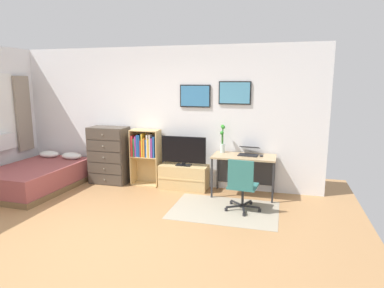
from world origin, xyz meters
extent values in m
plane|color=#A87A4C|center=(0.00, 0.00, 0.00)|extent=(7.20, 7.20, 0.00)
cube|color=white|center=(0.00, 2.43, 1.35)|extent=(6.12, 0.06, 2.70)
cube|color=black|center=(0.66, 2.38, 1.77)|extent=(0.59, 0.02, 0.42)
cube|color=teal|center=(0.66, 2.37, 1.77)|extent=(0.55, 0.01, 0.38)
cube|color=black|center=(1.40, 2.38, 1.83)|extent=(0.59, 0.02, 0.42)
cube|color=#4C93B7|center=(1.40, 2.37, 1.83)|extent=(0.55, 0.01, 0.38)
cube|color=gray|center=(-2.94, 1.99, 1.38)|extent=(0.05, 0.40, 1.54)
cube|color=silver|center=(-2.89, 1.30, 0.90)|extent=(0.20, 0.52, 0.30)
cube|color=#9E937F|center=(1.44, 1.29, 0.00)|extent=(1.70, 1.20, 0.01)
cube|color=brown|center=(-2.21, 1.39, 0.05)|extent=(1.33, 1.95, 0.10)
cube|color=#9E4C4C|center=(-2.21, 1.39, 0.28)|extent=(1.29, 1.90, 0.36)
ellipsoid|color=white|center=(-2.48, 2.11, 0.52)|extent=(0.45, 0.29, 0.14)
ellipsoid|color=white|center=(-1.91, 2.09, 0.52)|extent=(0.45, 0.29, 0.14)
cube|color=#4C4238|center=(-1.08, 2.16, 0.57)|extent=(0.77, 0.42, 1.14)
cube|color=#493F35|center=(-1.08, 1.94, 0.12)|extent=(0.73, 0.01, 0.21)
sphere|color=#A59E8C|center=(-1.08, 1.93, 0.12)|extent=(0.03, 0.03, 0.03)
cube|color=#493F35|center=(-1.08, 1.94, 0.35)|extent=(0.73, 0.01, 0.21)
sphere|color=#A59E8C|center=(-1.08, 1.93, 0.35)|extent=(0.03, 0.03, 0.03)
cube|color=#493F35|center=(-1.08, 1.94, 0.57)|extent=(0.73, 0.01, 0.21)
sphere|color=#A59E8C|center=(-1.08, 1.93, 0.57)|extent=(0.03, 0.03, 0.03)
cube|color=#493F35|center=(-1.08, 1.94, 0.80)|extent=(0.73, 0.01, 0.21)
sphere|color=#A59E8C|center=(-1.08, 1.93, 0.80)|extent=(0.03, 0.03, 0.03)
cube|color=#493F35|center=(-1.08, 1.94, 1.02)|extent=(0.73, 0.01, 0.21)
sphere|color=#A59E8C|center=(-1.08, 1.93, 1.02)|extent=(0.03, 0.03, 0.03)
cube|color=tan|center=(-0.58, 2.22, 0.55)|extent=(0.02, 0.30, 1.11)
cube|color=tan|center=(-0.04, 2.22, 0.55)|extent=(0.02, 0.30, 1.11)
cube|color=tan|center=(-0.31, 2.22, 0.01)|extent=(0.57, 0.30, 0.02)
cube|color=tan|center=(-0.31, 2.22, 0.58)|extent=(0.53, 0.30, 0.02)
cube|color=tan|center=(-0.31, 2.22, 1.10)|extent=(0.53, 0.30, 0.02)
cube|color=tan|center=(-0.31, 2.37, 0.55)|extent=(0.57, 0.01, 1.11)
cube|color=red|center=(-0.55, 2.18, 0.79)|extent=(0.04, 0.21, 0.41)
cube|color=#2D8C4C|center=(-0.51, 2.19, 0.76)|extent=(0.02, 0.23, 0.35)
cube|color=#8C388C|center=(-0.47, 2.16, 0.79)|extent=(0.03, 0.17, 0.40)
cube|color=#1E519E|center=(-0.43, 2.19, 0.80)|extent=(0.04, 0.23, 0.43)
cube|color=#1E519E|center=(-0.39, 2.17, 0.80)|extent=(0.02, 0.19, 0.43)
cube|color=red|center=(-0.37, 2.16, 0.75)|extent=(0.02, 0.17, 0.33)
cube|color=gold|center=(-0.33, 2.18, 0.82)|extent=(0.03, 0.19, 0.46)
cube|color=orange|center=(-0.29, 2.17, 0.77)|extent=(0.04, 0.17, 0.37)
cube|color=#1E519E|center=(-0.26, 2.17, 0.76)|extent=(0.02, 0.19, 0.34)
cube|color=white|center=(-0.23, 2.19, 0.81)|extent=(0.02, 0.23, 0.44)
cube|color=gold|center=(-0.20, 2.18, 0.77)|extent=(0.02, 0.19, 0.36)
cube|color=white|center=(-0.17, 2.19, 0.81)|extent=(0.02, 0.22, 0.44)
cube|color=#8C388C|center=(-0.13, 2.16, 0.77)|extent=(0.03, 0.17, 0.38)
cube|color=#1E519E|center=(-0.09, 2.18, 0.79)|extent=(0.03, 0.20, 0.41)
cube|color=tan|center=(0.49, 2.17, 0.23)|extent=(0.92, 0.40, 0.47)
cube|color=tan|center=(0.49, 1.97, 0.23)|extent=(0.92, 0.01, 0.02)
cube|color=black|center=(0.49, 2.15, 0.48)|extent=(0.28, 0.16, 0.02)
cube|color=black|center=(0.49, 2.15, 0.51)|extent=(0.06, 0.04, 0.05)
cube|color=black|center=(0.49, 2.15, 0.77)|extent=(0.86, 0.02, 0.50)
cube|color=black|center=(0.49, 2.14, 0.77)|extent=(0.83, 0.01, 0.47)
cube|color=tan|center=(1.64, 2.08, 0.72)|extent=(1.11, 0.58, 0.03)
cube|color=#2D2D30|center=(1.12, 1.82, 0.35)|extent=(0.03, 0.03, 0.71)
cube|color=#2D2D30|center=(2.17, 1.82, 0.35)|extent=(0.03, 0.03, 0.71)
cube|color=#2D2D30|center=(1.12, 2.34, 0.35)|extent=(0.03, 0.03, 0.71)
cube|color=#2D2D30|center=(2.17, 2.34, 0.35)|extent=(0.03, 0.03, 0.71)
cube|color=#2D2D30|center=(1.64, 2.36, 0.39)|extent=(1.05, 0.02, 0.50)
cylinder|color=#232326|center=(1.99, 1.37, 0.03)|extent=(0.05, 0.05, 0.05)
cube|color=#232326|center=(1.85, 1.38, 0.07)|extent=(0.28, 0.06, 0.02)
cylinder|color=#232326|center=(1.83, 1.65, 0.03)|extent=(0.05, 0.05, 0.05)
cube|color=#232326|center=(1.77, 1.52, 0.07)|extent=(0.14, 0.27, 0.02)
cylinder|color=#232326|center=(1.50, 1.58, 0.03)|extent=(0.05, 0.05, 0.05)
cube|color=#232326|center=(1.61, 1.49, 0.07)|extent=(0.23, 0.21, 0.02)
cylinder|color=#232326|center=(1.47, 1.25, 0.03)|extent=(0.05, 0.05, 0.05)
cube|color=#232326|center=(1.59, 1.32, 0.07)|extent=(0.26, 0.17, 0.02)
cylinder|color=#232326|center=(1.78, 1.12, 0.03)|extent=(0.05, 0.05, 0.05)
cube|color=#232326|center=(1.74, 1.26, 0.07)|extent=(0.09, 0.28, 0.02)
cylinder|color=#232326|center=(1.71, 1.40, 0.23)|extent=(0.04, 0.04, 0.30)
cube|color=#2D6B66|center=(1.71, 1.40, 0.40)|extent=(0.48, 0.48, 0.03)
cube|color=#2D6B66|center=(1.70, 1.20, 0.64)|extent=(0.40, 0.07, 0.45)
cube|color=black|center=(1.71, 2.12, 0.75)|extent=(0.36, 0.26, 0.01)
cube|color=black|center=(1.71, 2.12, 0.75)|extent=(0.34, 0.24, 0.00)
cube|color=black|center=(1.72, 2.27, 0.86)|extent=(0.36, 0.25, 0.07)
cube|color=#234C5B|center=(1.72, 2.26, 0.86)|extent=(0.34, 0.22, 0.06)
ellipsoid|color=#262628|center=(1.94, 2.09, 0.76)|extent=(0.06, 0.10, 0.03)
cylinder|color=silver|center=(1.22, 2.24, 0.82)|extent=(0.09, 0.09, 0.16)
cylinder|color=#3D8438|center=(1.23, 2.24, 1.00)|extent=(0.01, 0.01, 0.43)
sphere|color=#308B2C|center=(1.23, 2.24, 1.21)|extent=(0.07, 0.07, 0.07)
cylinder|color=#3D8438|center=(1.21, 2.26, 1.01)|extent=(0.01, 0.01, 0.44)
sphere|color=#308B2C|center=(1.21, 2.26, 1.23)|extent=(0.07, 0.07, 0.07)
cylinder|color=#3D8438|center=(1.21, 2.23, 0.95)|extent=(0.01, 0.01, 0.32)
sphere|color=#308B2C|center=(1.21, 2.23, 1.11)|extent=(0.07, 0.07, 0.07)
camera|label=1|loc=(2.30, -3.78, 2.05)|focal=31.41mm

